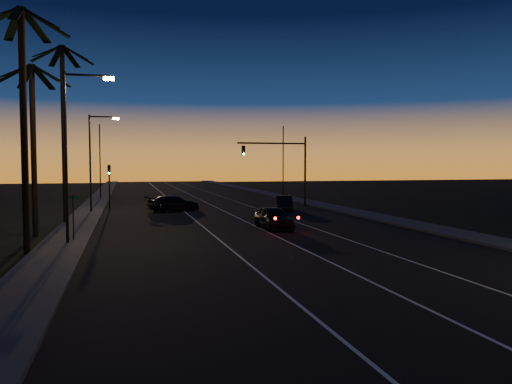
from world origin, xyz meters
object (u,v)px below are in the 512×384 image
object	(u,v)px
signal_mast	(283,159)
right_car	(284,203)
cross_car	(174,203)
lead_car	(274,217)

from	to	relation	value
signal_mast	right_car	distance (m)	6.16
signal_mast	cross_car	world-z (taller)	signal_mast
signal_mast	right_car	xyz separation A→B (m)	(-1.29, -4.42, -4.08)
cross_car	right_car	bearing A→B (deg)	-12.21
right_car	cross_car	distance (m)	9.96
right_car	cross_car	bearing A→B (deg)	167.79
signal_mast	lead_car	world-z (taller)	signal_mast
signal_mast	lead_car	xyz separation A→B (m)	(-5.81, -16.25, -4.03)
signal_mast	lead_car	distance (m)	17.72
signal_mast	right_car	size ratio (longest dim) A/B	1.61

